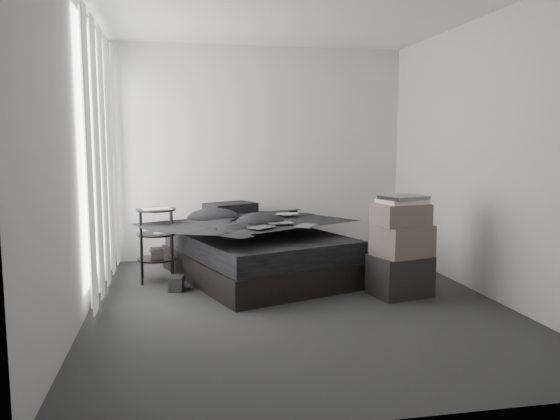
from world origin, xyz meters
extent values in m
cube|color=#2D2D30|center=(0.00, 0.00, 0.00)|extent=(3.60, 4.20, 0.01)
cube|color=white|center=(0.00, 0.00, 2.60)|extent=(3.60, 4.20, 0.01)
cube|color=silver|center=(0.00, 2.10, 1.30)|extent=(3.60, 0.01, 2.60)
cube|color=silver|center=(0.00, -2.10, 1.30)|extent=(3.60, 0.01, 2.60)
cube|color=silver|center=(-1.80, 0.00, 1.30)|extent=(0.01, 4.20, 2.60)
cube|color=silver|center=(1.80, 0.00, 1.30)|extent=(0.01, 4.20, 2.60)
cube|color=white|center=(-1.78, 0.90, 1.35)|extent=(0.02, 2.00, 2.30)
cube|color=white|center=(-1.73, 0.90, 1.28)|extent=(0.06, 2.12, 2.48)
cube|color=black|center=(-0.19, 1.02, 0.13)|extent=(2.04, 2.33, 0.27)
cube|color=black|center=(-0.19, 1.02, 0.37)|extent=(1.97, 2.26, 0.21)
imported|color=black|center=(-0.18, 0.98, 0.59)|extent=(1.91, 2.05, 0.23)
cube|color=black|center=(-0.49, 1.72, 0.54)|extent=(0.69, 0.57, 0.13)
cube|color=black|center=(-0.42, 1.72, 0.67)|extent=(0.66, 0.58, 0.12)
imported|color=silver|center=(0.13, 1.18, 0.71)|extent=(0.32, 0.21, 0.02)
cube|color=black|center=(-0.24, 0.45, 0.71)|extent=(0.29, 0.28, 0.01)
cube|color=black|center=(-0.02, 0.68, 0.71)|extent=(0.26, 0.19, 0.01)
cube|color=black|center=(0.19, 0.45, 0.72)|extent=(0.27, 0.29, 0.01)
cylinder|color=black|center=(-1.25, 1.09, 0.37)|extent=(0.42, 0.42, 0.75)
cube|color=white|center=(-1.24, 1.08, 0.75)|extent=(0.33, 0.27, 0.01)
cube|color=black|center=(-1.06, 0.66, 0.07)|extent=(0.15, 0.20, 0.13)
cube|color=black|center=(1.02, 0.09, 0.19)|extent=(0.59, 0.51, 0.38)
cube|color=#685D52|center=(1.03, 0.08, 0.53)|extent=(0.57, 0.50, 0.29)
cube|color=#685D52|center=(1.00, 0.09, 0.77)|extent=(0.51, 0.44, 0.20)
cube|color=silver|center=(1.02, 0.09, 0.89)|extent=(0.45, 0.39, 0.04)
cube|color=silver|center=(1.03, 0.08, 0.93)|extent=(0.46, 0.41, 0.04)
camera|label=1|loc=(-1.05, -4.63, 1.44)|focal=35.00mm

